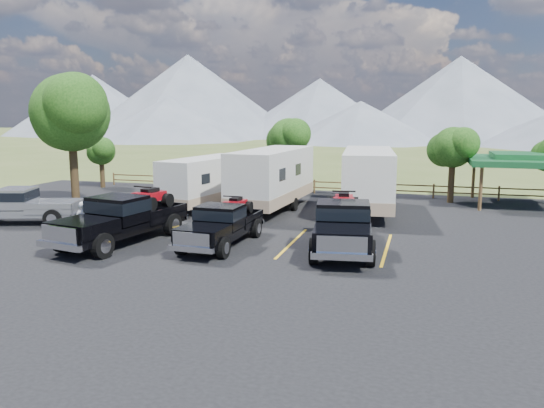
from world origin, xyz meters
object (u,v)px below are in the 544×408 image
(rig_right, at_px, (343,224))
(trailer_center, at_px, (272,179))
(rig_left, at_px, (123,217))
(person_b, at_px, (84,223))
(rig_center, at_px, (222,223))
(pickup_silver, at_px, (20,205))
(pavilion, at_px, (523,160))
(trailer_left, at_px, (206,182))
(trailer_right, at_px, (368,180))
(tree_big_nw, at_px, (70,113))
(person_a, at_px, (84,222))

(rig_right, height_order, trailer_center, trailer_center)
(rig_left, xyz_separation_m, person_b, (-1.68, -0.39, -0.28))
(rig_center, xyz_separation_m, pickup_silver, (-11.42, 1.29, 0.01))
(trailer_center, bearing_deg, pavilion, 26.09)
(trailer_left, xyz_separation_m, trailer_right, (9.28, 1.05, 0.28))
(tree_big_nw, bearing_deg, trailer_right, 9.72)
(rig_center, height_order, pickup_silver, rig_center)
(rig_center, distance_m, pickup_silver, 11.49)
(pavilion, distance_m, rig_right, 16.19)
(trailer_left, xyz_separation_m, person_b, (-1.77, -9.22, -0.73))
(trailer_center, relative_size, person_b, 6.10)
(tree_big_nw, xyz_separation_m, rig_left, (7.53, -6.98, -4.45))
(pavilion, bearing_deg, trailer_center, -157.62)
(rig_right, bearing_deg, person_b, -178.45)
(rig_center, xyz_separation_m, person_b, (-5.94, -1.18, -0.10))
(trailer_right, bearing_deg, person_b, -143.35)
(rig_center, xyz_separation_m, person_a, (-5.85, -1.31, -0.03))
(trailer_left, bearing_deg, pickup_silver, -127.47)
(tree_big_nw, relative_size, trailer_right, 0.77)
(rig_right, distance_m, person_a, 11.05)
(tree_big_nw, height_order, trailer_right, tree_big_nw)
(person_a, bearing_deg, trailer_left, -107.89)
(pavilion, bearing_deg, person_a, -141.72)
(tree_big_nw, distance_m, rig_center, 14.10)
(rig_right, height_order, pickup_silver, rig_right)
(rig_right, distance_m, pickup_silver, 16.45)
(tree_big_nw, bearing_deg, person_a, -51.69)
(rig_left, bearing_deg, pickup_silver, 174.10)
(rig_left, bearing_deg, rig_center, 20.72)
(pavilion, height_order, person_a, pavilion)
(rig_left, distance_m, person_a, 1.69)
(trailer_left, xyz_separation_m, person_a, (-1.69, -9.35, -0.65))
(trailer_right, bearing_deg, tree_big_nw, -176.52)
(trailer_center, bearing_deg, rig_center, -84.73)
(rig_right, bearing_deg, rig_center, 179.48)
(pavilion, height_order, rig_right, pavilion)
(pavilion, distance_m, trailer_left, 18.98)
(rig_center, bearing_deg, rig_right, 9.31)
(pavilion, relative_size, rig_left, 0.87)
(pavilion, relative_size, pickup_silver, 0.97)
(trailer_right, xyz_separation_m, pickup_silver, (-16.53, -7.80, -0.90))
(rig_left, xyz_separation_m, person_a, (-1.60, -0.52, -0.20))
(tree_big_nw, xyz_separation_m, trailer_right, (16.90, 2.90, -3.71))
(pavilion, relative_size, rig_center, 1.06)
(tree_big_nw, height_order, trailer_center, tree_big_nw)
(rig_center, height_order, person_b, rig_center)
(pavilion, xyz_separation_m, person_a, (-19.61, -15.48, -1.84))
(pavilion, relative_size, trailer_left, 0.72)
(rig_left, height_order, trailer_right, trailer_right)
(tree_big_nw, distance_m, pickup_silver, 6.74)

